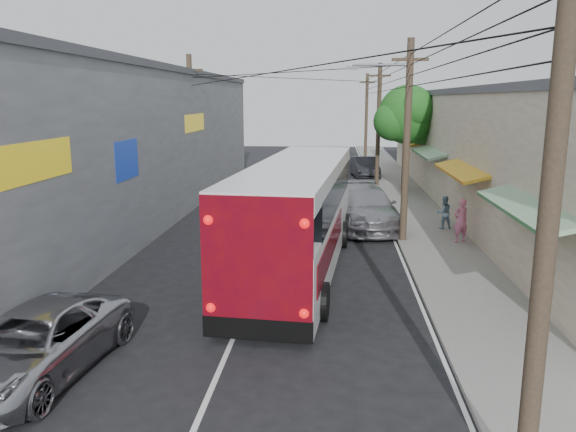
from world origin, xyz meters
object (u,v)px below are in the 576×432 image
(pedestrian_near, at_px, (461,220))
(parked_car_far, at_px, (364,167))
(jeepney, at_px, (34,344))
(parked_car_mid, at_px, (363,196))
(parked_suv, at_px, (365,207))
(coach_bus, at_px, (299,214))
(pedestrian_far, at_px, (444,212))

(pedestrian_near, bearing_deg, parked_car_far, -104.70)
(jeepney, relative_size, parked_car_mid, 1.20)
(jeepney, distance_m, parked_car_far, 32.45)
(parked_suv, bearing_deg, coach_bus, -119.11)
(coach_bus, relative_size, jeepney, 2.53)
(jeepney, height_order, pedestrian_far, pedestrian_far)
(pedestrian_near, distance_m, pedestrian_far, 2.36)
(parked_suv, distance_m, parked_car_mid, 4.24)
(pedestrian_near, bearing_deg, parked_car_mid, -86.90)
(coach_bus, xyz_separation_m, parked_suv, (2.59, 6.66, -0.99))
(parked_suv, relative_size, pedestrian_far, 4.34)
(coach_bus, bearing_deg, jeepney, -116.87)
(parked_suv, distance_m, pedestrian_near, 4.67)
(jeepney, bearing_deg, coach_bus, 64.27)
(parked_car_far, bearing_deg, parked_suv, -100.14)
(jeepney, height_order, pedestrian_near, pedestrian_near)
(jeepney, xyz_separation_m, pedestrian_near, (11.23, 11.84, 0.29))
(jeepney, relative_size, pedestrian_far, 3.52)
(jeepney, distance_m, pedestrian_near, 16.32)
(pedestrian_near, bearing_deg, parked_suv, -61.86)
(jeepney, distance_m, pedestrian_far, 17.96)
(parked_car_mid, bearing_deg, parked_car_far, 88.16)
(parked_car_mid, bearing_deg, parked_suv, -90.47)
(parked_suv, relative_size, parked_car_mid, 1.48)
(parked_car_mid, distance_m, parked_car_far, 12.36)
(pedestrian_far, bearing_deg, pedestrian_near, 81.98)
(pedestrian_far, bearing_deg, coach_bus, 32.05)
(pedestrian_far, bearing_deg, parked_suv, -22.99)
(pedestrian_near, relative_size, pedestrian_far, 1.21)
(parked_suv, xyz_separation_m, parked_car_far, (0.80, 16.58, -0.15))
(pedestrian_far, bearing_deg, parked_car_far, -94.67)
(pedestrian_near, xyz_separation_m, pedestrian_far, (-0.22, 2.35, -0.15))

